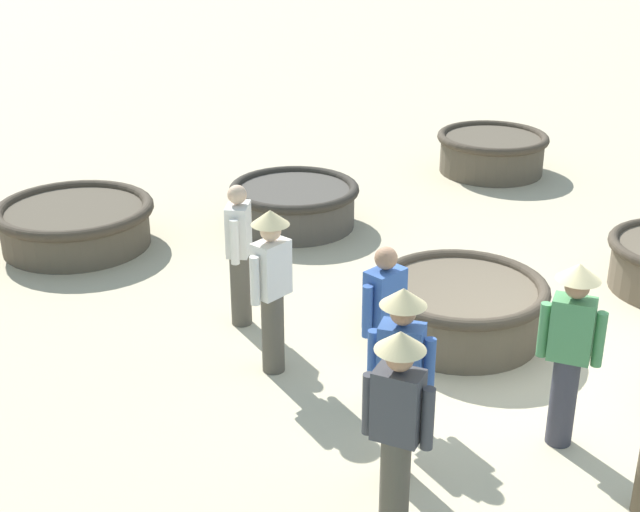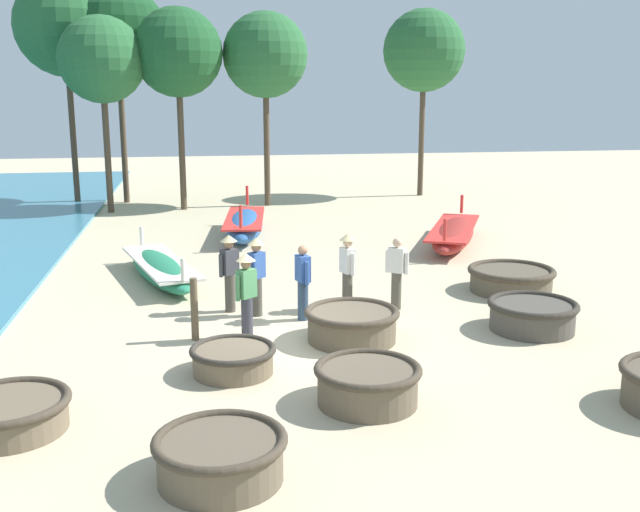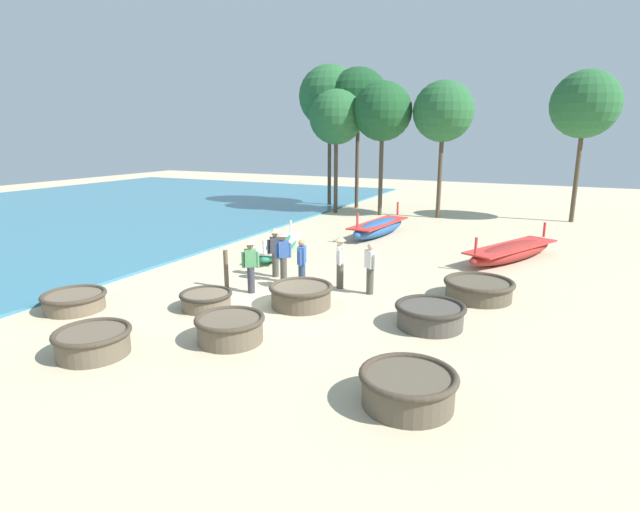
# 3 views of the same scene
# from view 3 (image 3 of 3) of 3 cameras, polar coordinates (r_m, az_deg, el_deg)

# --- Properties ---
(ground_plane) EXTENTS (80.00, 80.00, 0.00)m
(ground_plane) POSITION_cam_3_polar(r_m,az_deg,el_deg) (14.66, -6.02, -5.09)
(ground_plane) COLOR #C6B793
(coracle_beside_post) EXTENTS (1.77, 1.77, 0.59)m
(coracle_beside_post) POSITION_cam_3_polar(r_m,az_deg,el_deg) (12.88, 12.47, -6.55)
(coracle_beside_post) COLOR #4C473F
(coracle_beside_post) RESTS_ON ground
(coracle_nearest) EXTENTS (1.64, 1.64, 0.61)m
(coracle_nearest) POSITION_cam_3_polar(r_m,az_deg,el_deg) (11.93, -10.24, -8.06)
(coracle_nearest) COLOR brown
(coracle_nearest) RESTS_ON ground
(coracle_center) EXTENTS (1.70, 1.70, 0.49)m
(coracle_center) POSITION_cam_3_polar(r_m,az_deg,el_deg) (15.34, -26.26, -4.57)
(coracle_center) COLOR brown
(coracle_center) RESTS_ON ground
(coracle_upturned) EXTENTS (1.66, 1.66, 0.58)m
(coracle_upturned) POSITION_cam_3_polar(r_m,az_deg,el_deg) (12.13, -24.52, -8.84)
(coracle_upturned) COLOR brown
(coracle_upturned) RESTS_ON ground
(coracle_front_left) EXTENTS (2.04, 2.04, 0.57)m
(coracle_front_left) POSITION_cam_3_polar(r_m,az_deg,el_deg) (15.37, 17.68, -3.56)
(coracle_front_left) COLOR brown
(coracle_front_left) RESTS_ON ground
(coracle_tilted) EXTENTS (1.80, 1.80, 0.62)m
(coracle_tilted) POSITION_cam_3_polar(r_m,az_deg,el_deg) (14.04, -2.18, -4.42)
(coracle_tilted) COLOR brown
(coracle_tilted) RESTS_ON ground
(coracle_far_right) EXTENTS (1.77, 1.77, 0.64)m
(coracle_far_right) POSITION_cam_3_polar(r_m,az_deg,el_deg) (9.30, 10.02, -14.53)
(coracle_far_right) COLOR brown
(coracle_far_right) RESTS_ON ground
(coracle_weathered) EXTENTS (1.45, 1.45, 0.47)m
(coracle_weathered) POSITION_cam_3_polar(r_m,az_deg,el_deg) (14.25, -12.89, -4.86)
(coracle_weathered) COLOR brown
(coracle_weathered) RESTS_ON ground
(long_boat_white_hull) EXTENTS (1.64, 4.86, 1.36)m
(long_boat_white_hull) POSITION_cam_3_polar(r_m,az_deg,el_deg) (23.91, 6.73, 3.25)
(long_boat_white_hull) COLOR #285693
(long_boat_white_hull) RESTS_ON ground
(long_boat_ochre_hull) EXTENTS (3.23, 5.21, 1.21)m
(long_boat_ochre_hull) POSITION_cam_3_polar(r_m,az_deg,el_deg) (20.41, 21.04, 0.48)
(long_boat_ochre_hull) COLOR maroon
(long_boat_ochre_hull) RESTS_ON ground
(long_boat_green_hull) EXTENTS (2.27, 4.75, 1.01)m
(long_boat_green_hull) POSITION_cam_3_polar(r_m,az_deg,el_deg) (20.21, -4.72, 1.08)
(long_boat_green_hull) COLOR #237551
(long_boat_green_hull) RESTS_ON ground
(fisherman_crouching) EXTENTS (0.36, 0.50, 1.67)m
(fisherman_crouching) POSITION_cam_3_polar(r_m,az_deg,el_deg) (15.49, 2.32, -0.30)
(fisherman_crouching) COLOR #4C473D
(fisherman_crouching) RESTS_ON ground
(fisherman_standing_right) EXTENTS (0.45, 0.37, 1.57)m
(fisherman_standing_right) POSITION_cam_3_polar(r_m,az_deg,el_deg) (15.02, 5.77, -1.29)
(fisherman_standing_right) COLOR #4C473D
(fisherman_standing_right) RESTS_ON ground
(fisherman_hauling) EXTENTS (0.30, 0.51, 1.57)m
(fisherman_hauling) POSITION_cam_3_polar(r_m,az_deg,el_deg) (15.45, -2.10, -0.80)
(fisherman_hauling) COLOR #2D425B
(fisherman_hauling) RESTS_ON ground
(fisherman_by_coracle) EXTENTS (0.41, 0.39, 1.67)m
(fisherman_by_coracle) POSITION_cam_3_polar(r_m,az_deg,el_deg) (16.23, -4.22, 0.32)
(fisherman_by_coracle) COLOR #4C473D
(fisherman_by_coracle) RESTS_ON ground
(fisherman_with_hat) EXTENTS (0.45, 0.38, 1.67)m
(fisherman_with_hat) POSITION_cam_3_polar(r_m,az_deg,el_deg) (16.82, -5.15, 0.79)
(fisherman_with_hat) COLOR #4C473D
(fisherman_with_hat) RESTS_ON ground
(fisherman_standing_left) EXTENTS (0.43, 0.39, 1.67)m
(fisherman_standing_left) POSITION_cam_3_polar(r_m,az_deg,el_deg) (15.18, -7.95, -0.72)
(fisherman_standing_left) COLOR #383842
(fisherman_standing_left) RESTS_ON ground
(mooring_post_mid_beach) EXTENTS (0.14, 0.14, 1.21)m
(mooring_post_mid_beach) POSITION_cam_3_polar(r_m,az_deg,el_deg) (15.89, -10.68, -1.48)
(mooring_post_mid_beach) COLOR brown
(mooring_post_mid_beach) RESTS_ON ground
(tree_leftmost) EXTENTS (3.51, 3.51, 7.99)m
(tree_leftmost) POSITION_cam_3_polar(r_m,az_deg,el_deg) (30.58, 28.05, 15.02)
(tree_leftmost) COLOR #4C3D2D
(tree_leftmost) RESTS_ON ground
(tree_center) EXTENTS (3.34, 3.34, 7.61)m
(tree_center) POSITION_cam_3_polar(r_m,az_deg,el_deg) (29.41, 13.92, 15.71)
(tree_center) COLOR #4C3D2D
(tree_center) RESTS_ON ground
(tree_rightmost) EXTENTS (3.20, 3.20, 7.30)m
(tree_rightmost) POSITION_cam_3_polar(r_m,az_deg,el_deg) (30.56, 1.86, 15.55)
(tree_rightmost) COLOR #4C3D2D
(tree_rightmost) RESTS_ON ground
(tree_right_mid) EXTENTS (3.37, 3.37, 7.67)m
(tree_right_mid) POSITION_cam_3_polar(r_m,az_deg,el_deg) (29.83, 7.17, 16.06)
(tree_right_mid) COLOR #4C3D2D
(tree_right_mid) RESTS_ON ground
(tree_tall_back) EXTENTS (3.97, 3.97, 9.05)m
(tree_tall_back) POSITION_cam_3_polar(r_m,az_deg,el_deg) (33.62, 1.12, 17.73)
(tree_tall_back) COLOR #4C3D2D
(tree_tall_back) RESTS_ON ground
(tree_left_mid) EXTENTS (3.85, 3.85, 8.77)m
(tree_left_mid) POSITION_cam_3_polar(r_m,az_deg,el_deg) (32.81, 4.40, 17.42)
(tree_left_mid) COLOR #4C3D2D
(tree_left_mid) RESTS_ON ground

